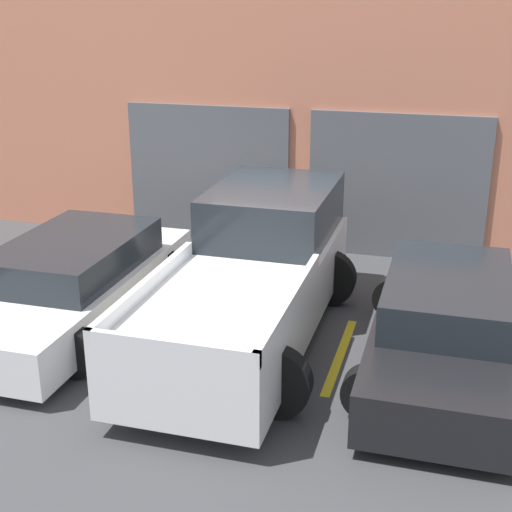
# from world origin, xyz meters

# --- Properties ---
(ground_plane) EXTENTS (28.00, 28.00, 0.00)m
(ground_plane) POSITION_xyz_m (0.00, 0.00, 0.00)
(ground_plane) COLOR #3D3D3F
(shophouse_building) EXTENTS (17.82, 0.68, 5.12)m
(shophouse_building) POSITION_xyz_m (-0.00, 3.29, 2.53)
(shophouse_building) COLOR #D17A5B
(shophouse_building) RESTS_ON ground
(pickup_truck) EXTENTS (2.51, 5.27, 1.87)m
(pickup_truck) POSITION_xyz_m (0.00, -0.77, 0.87)
(pickup_truck) COLOR white
(pickup_truck) RESTS_ON ground
(sedan_white) EXTENTS (2.28, 4.72, 1.24)m
(sedan_white) POSITION_xyz_m (-2.61, -1.08, 0.59)
(sedan_white) COLOR white
(sedan_white) RESTS_ON ground
(sedan_side) EXTENTS (2.14, 4.52, 1.25)m
(sedan_side) POSITION_xyz_m (2.61, -1.08, 0.59)
(sedan_side) COLOR black
(sedan_side) RESTS_ON ground
(parking_stripe_left) EXTENTS (0.12, 2.20, 0.01)m
(parking_stripe_left) POSITION_xyz_m (-1.31, -1.11, 0.00)
(parking_stripe_left) COLOR gold
(parking_stripe_left) RESTS_ON ground
(parking_stripe_centre) EXTENTS (0.12, 2.20, 0.01)m
(parking_stripe_centre) POSITION_xyz_m (1.31, -1.11, 0.00)
(parking_stripe_centre) COLOR gold
(parking_stripe_centre) RESTS_ON ground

